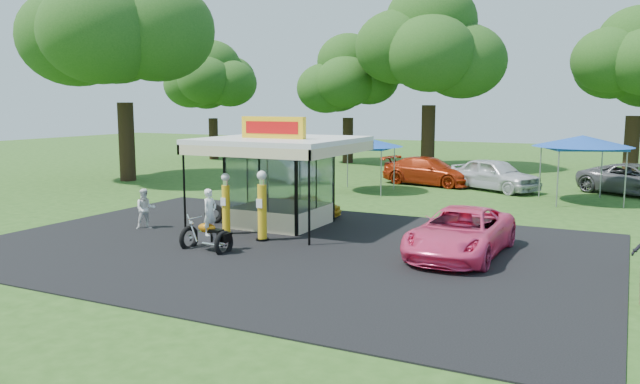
# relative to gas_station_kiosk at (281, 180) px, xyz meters

# --- Properties ---
(ground) EXTENTS (120.00, 120.00, 0.00)m
(ground) POSITION_rel_gas_station_kiosk_xyz_m (2.00, -4.99, -1.78)
(ground) COLOR #284D18
(ground) RESTS_ON ground
(asphalt_apron) EXTENTS (20.00, 14.00, 0.04)m
(asphalt_apron) POSITION_rel_gas_station_kiosk_xyz_m (2.00, -2.99, -1.76)
(asphalt_apron) COLOR black
(asphalt_apron) RESTS_ON ground
(gas_station_kiosk) EXTENTS (5.40, 5.40, 4.18)m
(gas_station_kiosk) POSITION_rel_gas_station_kiosk_xyz_m (0.00, 0.00, 0.00)
(gas_station_kiosk) COLOR white
(gas_station_kiosk) RESTS_ON ground
(gas_pump_left) EXTENTS (0.42, 0.42, 2.23)m
(gas_pump_left) POSITION_rel_gas_station_kiosk_xyz_m (-0.92, -2.29, -0.71)
(gas_pump_left) COLOR black
(gas_pump_left) RESTS_ON ground
(gas_pump_right) EXTENTS (0.45, 0.45, 2.43)m
(gas_pump_right) POSITION_rel_gas_station_kiosk_xyz_m (0.79, -2.60, -0.62)
(gas_pump_right) COLOR black
(gas_pump_right) RESTS_ON ground
(motorcycle) EXTENTS (1.81, 0.99, 2.10)m
(motorcycle) POSITION_rel_gas_station_kiosk_xyz_m (0.06, -4.63, -0.97)
(motorcycle) COLOR black
(motorcycle) RESTS_ON ground
(spare_tires) EXTENTS (0.95, 0.75, 0.77)m
(spare_tires) POSITION_rel_gas_station_kiosk_xyz_m (-2.61, -0.70, -1.41)
(spare_tires) COLOR black
(spare_tires) RESTS_ON ground
(kiosk_car) EXTENTS (2.82, 1.13, 0.96)m
(kiosk_car) POSITION_rel_gas_station_kiosk_xyz_m (-0.00, 2.21, -1.30)
(kiosk_car) COLOR yellow
(kiosk_car) RESTS_ON ground
(pink_sedan) EXTENTS (2.61, 5.37, 1.47)m
(pink_sedan) POSITION_rel_gas_station_kiosk_xyz_m (7.31, -1.62, -1.05)
(pink_sedan) COLOR #F8437D
(pink_sedan) RESTS_ON ground
(spectator_west) EXTENTS (0.92, 0.94, 1.52)m
(spectator_west) POSITION_rel_gas_station_kiosk_xyz_m (-4.22, -2.76, -1.02)
(spectator_west) COLOR white
(spectator_west) RESTS_ON ground
(bg_car_a) EXTENTS (4.79, 3.37, 1.50)m
(bg_car_a) POSITION_rel_gas_station_kiosk_xyz_m (-6.40, 11.83, -1.03)
(bg_car_a) COLOR beige
(bg_car_a) RESTS_ON ground
(bg_car_b) EXTENTS (5.77, 3.21, 1.58)m
(bg_car_b) POSITION_rel_gas_station_kiosk_xyz_m (1.54, 14.25, -0.99)
(bg_car_b) COLOR #B02C0D
(bg_car_b) RESTS_ON ground
(bg_car_c) EXTENTS (5.45, 4.17, 1.73)m
(bg_car_c) POSITION_rel_gas_station_kiosk_xyz_m (5.37, 13.55, -0.92)
(bg_car_c) COLOR silver
(bg_car_c) RESTS_ON ground
(bg_car_d) EXTENTS (6.32, 5.15, 1.60)m
(bg_car_d) POSITION_rel_gas_station_kiosk_xyz_m (12.25, 14.95, -0.98)
(bg_car_d) COLOR #5C5B5D
(bg_car_d) RESTS_ON ground
(tent_west) EXTENTS (4.12, 4.12, 2.88)m
(tent_west) POSITION_rel_gas_station_kiosk_xyz_m (-0.78, 10.08, 0.83)
(tent_west) COLOR gray
(tent_west) RESTS_ON ground
(tent_east) EXTENTS (4.54, 4.54, 3.17)m
(tent_east) POSITION_rel_gas_station_kiosk_xyz_m (9.78, 11.33, 1.09)
(tent_east) COLOR gray
(tent_east) RESTS_ON ground
(oak_far_a) EXTENTS (8.03, 8.03, 9.52)m
(oak_far_a) POSITION_rel_gas_station_kiosk_xyz_m (-19.37, 22.26, 4.28)
(oak_far_a) COLOR black
(oak_far_a) RESTS_ON ground
(oak_far_b) EXTENTS (8.16, 8.16, 9.73)m
(oak_far_b) POSITION_rel_gas_station_kiosk_xyz_m (-8.05, 24.36, 4.43)
(oak_far_b) COLOR black
(oak_far_b) RESTS_ON ground
(oak_far_c) EXTENTS (10.83, 10.83, 12.76)m
(oak_far_c) POSITION_rel_gas_station_kiosk_xyz_m (-1.15, 22.88, 6.32)
(oak_far_c) COLOR black
(oak_far_c) RESTS_ON ground
(oak_far_d) EXTENTS (8.93, 8.93, 10.63)m
(oak_far_d) POSITION_rel_gas_station_kiosk_xyz_m (11.86, 25.67, 4.99)
(oak_far_d) COLOR black
(oak_far_d) RESTS_ON ground
(oak_near) EXTENTS (12.06, 12.06, 13.89)m
(oak_near) POSITION_rel_gas_station_kiosk_xyz_m (-15.38, 8.07, 6.92)
(oak_near) COLOR black
(oak_near) RESTS_ON ground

